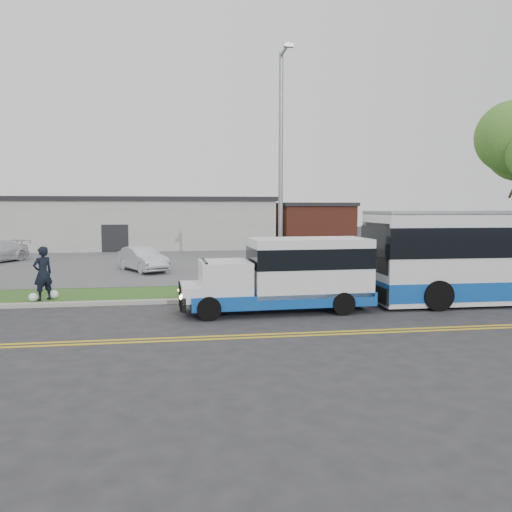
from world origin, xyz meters
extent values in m
plane|color=#28282B|center=(0.00, 0.00, 0.00)|extent=(140.00, 140.00, 0.00)
cube|color=gold|center=(0.00, -3.85, 0.01)|extent=(70.00, 0.12, 0.01)
cube|color=gold|center=(0.00, -4.15, 0.01)|extent=(70.00, 0.12, 0.01)
cube|color=#9E9B93|center=(0.00, 1.10, 0.07)|extent=(80.00, 0.30, 0.15)
cube|color=#30501A|center=(0.00, 2.90, 0.05)|extent=(80.00, 3.30, 0.10)
cube|color=#4C4C4F|center=(0.00, 17.00, 0.05)|extent=(80.00, 25.00, 0.10)
cube|color=#9E9E99|center=(-6.00, 27.00, 2.00)|extent=(25.00, 10.00, 4.00)
cube|color=black|center=(-6.00, 27.00, 4.17)|extent=(25.40, 10.40, 0.35)
cube|color=black|center=(-6.00, 22.05, 1.10)|extent=(2.00, 0.15, 2.20)
cube|color=brown|center=(10.50, 26.00, 1.80)|extent=(6.00, 7.00, 3.60)
cube|color=black|center=(10.50, 26.00, 3.75)|extent=(6.30, 7.30, 0.30)
cylinder|color=gray|center=(3.00, 2.80, 4.85)|extent=(0.18, 0.18, 9.50)
cylinder|color=gray|center=(3.00, 2.10, 9.50)|extent=(0.12, 1.40, 0.12)
cube|color=gray|center=(3.00, 1.45, 9.45)|extent=(0.35, 0.18, 0.12)
cube|color=#0E4298|center=(2.27, -0.86, 0.49)|extent=(6.17, 2.29, 0.45)
cube|color=silver|center=(3.25, -0.82, 1.52)|extent=(4.02, 2.21, 1.88)
cube|color=black|center=(3.25, -0.82, 1.84)|extent=(4.04, 2.25, 0.67)
cube|color=silver|center=(0.39, -0.93, 1.21)|extent=(1.69, 1.99, 1.08)
cube|color=black|center=(-0.28, -0.96, 1.39)|extent=(0.15, 1.70, 0.81)
cube|color=silver|center=(-0.60, -0.97, 0.76)|extent=(0.97, 1.87, 0.49)
cube|color=black|center=(-1.00, -0.98, 0.49)|extent=(0.20, 1.84, 0.45)
sphere|color=#FFD88C|center=(-1.02, -1.66, 0.72)|extent=(0.19, 0.19, 0.18)
sphere|color=#FFD88C|center=(-1.07, -0.31, 0.72)|extent=(0.19, 0.19, 0.18)
cylinder|color=black|center=(-0.20, -1.92, 0.38)|extent=(0.76, 0.28, 0.75)
cylinder|color=black|center=(-0.28, 0.01, 0.38)|extent=(0.76, 0.28, 0.75)
cylinder|color=black|center=(4.19, -1.75, 0.38)|extent=(0.76, 0.28, 0.75)
cylinder|color=black|center=(4.11, 0.18, 0.38)|extent=(0.76, 0.28, 0.75)
cube|color=black|center=(5.89, -0.26, 2.08)|extent=(0.14, 2.52, 1.75)
cube|color=black|center=(5.81, -0.26, 0.49)|extent=(0.17, 2.74, 0.55)
cylinder|color=black|center=(7.57, -1.57, 0.53)|extent=(1.06, 0.36, 1.05)
cylinder|color=black|center=(7.61, 1.01, 0.53)|extent=(1.06, 0.36, 1.05)
imported|color=black|center=(-6.06, 1.90, 1.09)|extent=(0.86, 0.84, 1.99)
imported|color=silver|center=(-3.04, 9.93, 0.75)|extent=(3.08, 4.16, 1.31)
sphere|color=white|center=(-6.36, 1.65, 0.26)|extent=(0.32, 0.32, 0.32)
sphere|color=white|center=(-5.76, 2.15, 0.26)|extent=(0.32, 0.32, 0.32)
camera|label=1|loc=(-1.03, -17.18, 3.51)|focal=35.00mm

